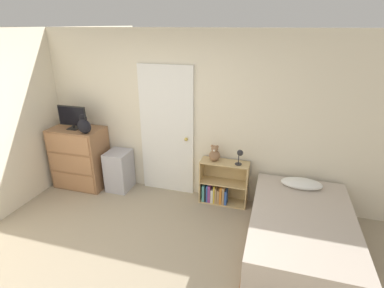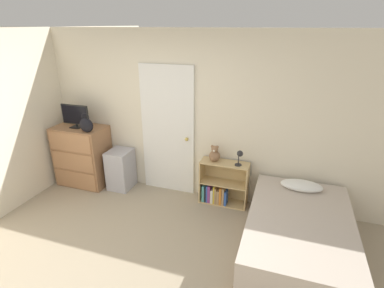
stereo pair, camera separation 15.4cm
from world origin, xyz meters
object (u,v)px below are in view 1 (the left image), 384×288
handbag (84,126)px  desk_lamp (240,155)px  bookshelf (220,187)px  teddy_bear (215,154)px  dresser (80,157)px  tv (72,117)px  storage_bin (119,170)px  bed (300,233)px

handbag → desk_lamp: 2.39m
bookshelf → teddy_bear: bearing=-179.9°
dresser → bookshelf: (2.38, 0.13, -0.25)m
tv → storage_bin: (0.70, 0.08, -0.89)m
storage_bin → bookshelf: bearing=2.4°
storage_bin → bed: (2.84, -0.75, -0.07)m
bookshelf → bed: size_ratio=0.38×
storage_bin → teddy_bear: teddy_bear is taller
storage_bin → bookshelf: size_ratio=0.92×
desk_lamp → dresser: bearing=-178.0°
dresser → bed: (3.52, -0.69, -0.25)m
bookshelf → storage_bin: bearing=-177.6°
tv → desk_lamp: size_ratio=2.08×
storage_bin → teddy_bear: 1.66m
bed → desk_lamp: bearing=138.1°
dresser → tv: 0.71m
dresser → tv: (-0.02, -0.02, 0.71)m
tv → bed: bearing=-10.7°
bookshelf → handbag: bearing=-172.0°
dresser → handbag: bearing=-29.2°
tv → teddy_bear: tv is taller
tv → handbag: 0.35m
storage_bin → desk_lamp: bearing=1.0°
handbag → bed: 3.39m
handbag → bookshelf: handbag is taller
handbag → storage_bin: handbag is taller
dresser → handbag: 0.71m
dresser → storage_bin: size_ratio=1.53×
dresser → storage_bin: dresser is taller
storage_bin → bed: storage_bin is taller
tv → bed: (3.54, -0.67, -0.95)m
teddy_bear → handbag: bearing=-171.6°
handbag → dresser: bearing=150.8°
dresser → handbag: handbag is taller
desk_lamp → handbag: bearing=-173.8°
storage_bin → tv: bearing=-173.7°
tv → storage_bin: tv is taller
tv → teddy_bear: size_ratio=1.95×
teddy_bear → tv: bearing=-176.3°
teddy_bear → storage_bin: bearing=-177.4°
teddy_bear → bed: 1.58m
bookshelf → bed: (1.14, -0.82, 0.00)m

